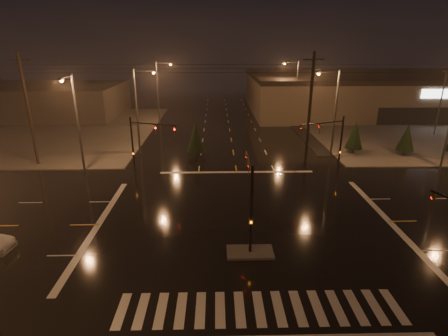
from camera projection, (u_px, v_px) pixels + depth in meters
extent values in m
plane|color=black|center=(245.00, 223.00, 26.32)|extent=(140.00, 140.00, 0.00)
cube|color=#4B4843|center=(419.00, 128.00, 55.18)|extent=(36.00, 36.00, 0.12)
cube|color=#4B4843|center=(36.00, 130.00, 53.86)|extent=(36.00, 36.00, 0.12)
cube|color=#4B4843|center=(250.00, 252.00, 22.53)|extent=(3.00, 1.60, 0.15)
cube|color=beige|center=(259.00, 308.00, 17.85)|extent=(15.00, 2.60, 0.01)
cube|color=beige|center=(237.00, 172.00, 36.66)|extent=(16.00, 0.50, 0.01)
cube|color=#645D47|center=(403.00, 93.00, 69.19)|extent=(60.00, 28.00, 7.00)
cube|color=black|center=(406.00, 75.00, 68.07)|extent=(60.20, 28.20, 0.80)
cube|color=black|center=(445.00, 116.00, 56.61)|extent=(22.00, 0.15, 2.80)
cube|color=#443E3C|center=(37.00, 101.00, 64.11)|extent=(30.00, 18.00, 5.60)
cylinder|color=black|center=(251.00, 211.00, 21.54)|extent=(0.18, 0.18, 6.00)
cylinder|color=black|center=(249.00, 161.00, 22.81)|extent=(0.12, 4.50, 0.12)
imported|color=#594707|center=(246.00, 153.00, 24.73)|extent=(0.16, 0.20, 1.00)
cube|color=#594707|center=(251.00, 221.00, 21.78)|extent=(0.25, 0.18, 0.35)
cylinder|color=black|center=(340.00, 145.00, 35.41)|extent=(0.18, 0.18, 6.00)
cylinder|color=black|center=(322.00, 123.00, 33.71)|extent=(4.74, 1.82, 0.12)
imported|color=#594707|center=(302.00, 125.00, 32.96)|extent=(0.24, 0.22, 1.00)
cube|color=#594707|center=(340.00, 152.00, 35.65)|extent=(0.25, 0.18, 0.35)
cylinder|color=black|center=(133.00, 147.00, 34.95)|extent=(0.18, 0.18, 6.00)
cylinder|color=black|center=(153.00, 124.00, 33.35)|extent=(4.74, 1.82, 0.12)
imported|color=#594707|center=(174.00, 126.00, 32.69)|extent=(0.24, 0.22, 1.00)
cube|color=#594707|center=(133.00, 153.00, 35.19)|extent=(0.25, 0.18, 0.35)
imported|color=#594707|center=(434.00, 193.00, 18.16)|extent=(0.22, 0.24, 1.00)
cylinder|color=#38383A|center=(137.00, 113.00, 41.31)|extent=(0.24, 0.24, 10.00)
cylinder|color=#38383A|center=(144.00, 71.00, 39.71)|extent=(2.40, 0.14, 0.14)
cube|color=#38383A|center=(154.00, 71.00, 39.75)|extent=(0.70, 0.30, 0.18)
sphere|color=orange|center=(154.00, 72.00, 39.79)|extent=(0.32, 0.32, 0.32)
cylinder|color=#38383A|center=(158.00, 94.00, 56.36)|extent=(0.24, 0.24, 10.00)
cylinder|color=#38383A|center=(164.00, 63.00, 54.76)|extent=(2.40, 0.14, 0.14)
cube|color=#38383A|center=(171.00, 63.00, 54.80)|extent=(0.70, 0.30, 0.18)
sphere|color=orange|center=(171.00, 64.00, 54.85)|extent=(0.32, 0.32, 0.32)
cylinder|color=#38383A|center=(335.00, 115.00, 39.93)|extent=(0.24, 0.24, 10.00)
cylinder|color=#38383A|center=(329.00, 72.00, 38.28)|extent=(2.40, 0.14, 0.14)
cube|color=#38383A|center=(319.00, 72.00, 38.28)|extent=(0.70, 0.30, 0.18)
sphere|color=orange|center=(319.00, 74.00, 38.32)|extent=(0.32, 0.32, 0.32)
cylinder|color=#38383A|center=(297.00, 92.00, 58.75)|extent=(0.24, 0.24, 10.00)
cylinder|color=#38383A|center=(291.00, 62.00, 57.10)|extent=(2.40, 0.14, 0.14)
cube|color=#38383A|center=(285.00, 63.00, 57.09)|extent=(0.70, 0.30, 0.18)
sphere|color=orange|center=(285.00, 63.00, 57.14)|extent=(0.32, 0.32, 0.32)
cylinder|color=#38383A|center=(78.00, 125.00, 35.09)|extent=(0.24, 0.24, 10.00)
cylinder|color=#38383A|center=(66.00, 77.00, 32.34)|extent=(0.14, 2.40, 0.14)
cube|color=#38383A|center=(61.00, 79.00, 31.32)|extent=(0.30, 0.70, 0.18)
sphere|color=orange|center=(62.00, 80.00, 31.36)|extent=(0.32, 0.32, 0.32)
cylinder|color=black|center=(29.00, 111.00, 36.97)|extent=(0.32, 0.32, 12.00)
cube|color=black|center=(19.00, 60.00, 35.21)|extent=(2.20, 0.12, 0.12)
cylinder|color=black|center=(310.00, 110.00, 37.64)|extent=(0.32, 0.32, 12.00)
cube|color=black|center=(314.00, 59.00, 35.88)|extent=(2.20, 0.12, 0.12)
cylinder|color=black|center=(353.00, 151.00, 42.75)|extent=(0.18, 0.18, 0.70)
cone|color=black|center=(355.00, 135.00, 42.08)|extent=(2.08, 2.08, 3.26)
cylinder|color=black|center=(404.00, 153.00, 41.91)|extent=(0.18, 0.18, 0.70)
cone|color=black|center=(407.00, 137.00, 41.26)|extent=(2.01, 2.01, 3.14)
cylinder|color=black|center=(196.00, 154.00, 41.42)|extent=(0.18, 0.18, 0.70)
cone|color=black|center=(196.00, 137.00, 40.72)|extent=(2.21, 2.21, 3.45)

